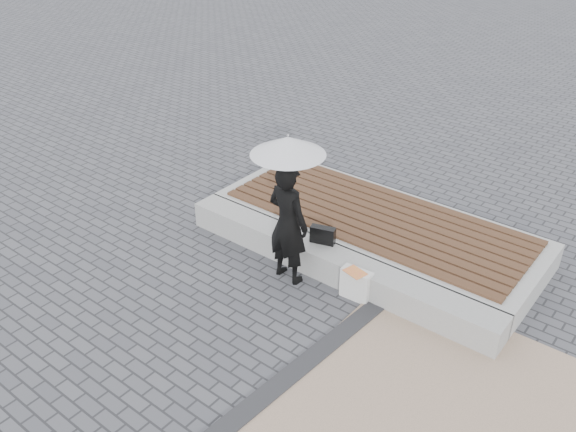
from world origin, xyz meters
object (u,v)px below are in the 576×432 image
object	(u,v)px
woman	(288,223)
canvas_tote	(356,284)
parasol	(288,146)
handbag	(323,235)
seating_ledge	(331,264)

from	to	relation	value
woman	canvas_tote	bearing A→B (deg)	-165.37
parasol	canvas_tote	world-z (taller)	parasol
woman	handbag	size ratio (longest dim) A/B	4.97
parasol	canvas_tote	distance (m)	2.07
seating_ledge	canvas_tote	size ratio (longest dim) A/B	11.37
woman	parasol	size ratio (longest dim) A/B	1.42
seating_ledge	parasol	world-z (taller)	parasol
seating_ledge	parasol	xyz separation A→B (m)	(-0.46, -0.41, 1.82)
seating_ledge	woman	world-z (taller)	woman
seating_ledge	handbag	distance (m)	0.42
handbag	parasol	bearing A→B (deg)	-129.44
handbag	canvas_tote	size ratio (longest dim) A/B	0.81
seating_ledge	woman	distance (m)	0.92
seating_ledge	canvas_tote	bearing A→B (deg)	-21.42
seating_ledge	parasol	distance (m)	1.92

